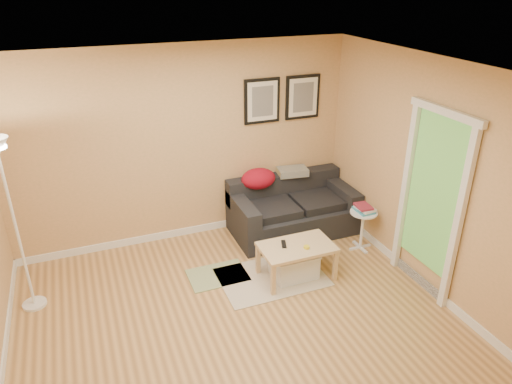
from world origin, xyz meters
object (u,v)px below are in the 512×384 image
storage_bin (294,265)px  floor_lamp (17,233)px  side_table (362,230)px  book_stack (364,208)px  sofa (293,207)px  coffee_table (296,261)px

storage_bin → floor_lamp: size_ratio=0.27×
storage_bin → floor_lamp: floor_lamp is taller
side_table → book_stack: (0.01, 0.02, 0.32)m
sofa → book_stack: sofa is taller
sofa → coffee_table: sofa is taller
side_table → book_stack: book_stack is taller
storage_bin → side_table: side_table is taller
sofa → coffee_table: (-0.45, -1.02, -0.16)m
coffee_table → floor_lamp: bearing=166.3°
sofa → floor_lamp: 3.45m
side_table → coffee_table: bearing=-166.1°
storage_bin → floor_lamp: (-2.91, 0.56, 0.76)m
book_stack → storage_bin: bearing=-152.0°
sofa → side_table: 0.99m
sofa → book_stack: 1.00m
storage_bin → side_table: 1.14m
storage_bin → side_table: (1.11, 0.26, 0.11)m
coffee_table → floor_lamp: size_ratio=0.44×
book_stack → floor_lamp: bearing=-169.9°
floor_lamp → storage_bin: bearing=-11.0°
coffee_table → floor_lamp: 3.07m
coffee_table → side_table: 1.12m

